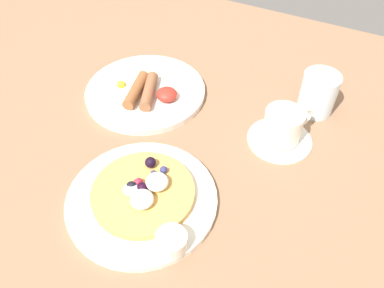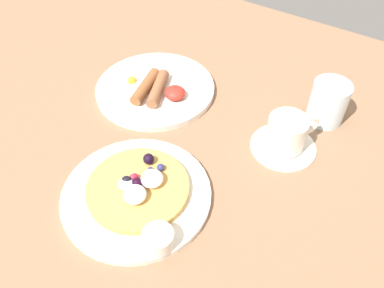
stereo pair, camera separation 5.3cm
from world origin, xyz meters
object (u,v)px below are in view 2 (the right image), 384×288
at_px(pancake_plate, 136,194).
at_px(coffee_saucer, 283,146).
at_px(coffee_cup, 287,132).
at_px(water_glass, 328,102).
at_px(breakfast_plate, 155,89).
at_px(syrup_ramekin, 158,239).

xyz_separation_m(pancake_plate, coffee_saucer, (0.17, 0.25, -0.00)).
bearing_deg(coffee_cup, water_glass, 73.64).
distance_m(coffee_saucer, water_glass, 0.13).
height_order(pancake_plate, water_glass, water_glass).
relative_size(pancake_plate, coffee_saucer, 2.04).
bearing_deg(pancake_plate, breakfast_plate, 119.86).
xyz_separation_m(syrup_ramekin, water_glass, (0.11, 0.42, 0.02)).
bearing_deg(pancake_plate, water_glass, 61.08).
bearing_deg(water_glass, coffee_cup, -106.36).
relative_size(syrup_ramekin, coffee_cup, 0.52).
relative_size(pancake_plate, breakfast_plate, 0.98).
bearing_deg(pancake_plate, coffee_cup, 55.88).
distance_m(breakfast_plate, coffee_cup, 0.31).
bearing_deg(coffee_saucer, breakfast_plate, 179.21).
bearing_deg(pancake_plate, syrup_ramekin, -31.51).
bearing_deg(pancake_plate, coffee_saucer, 55.89).
height_order(syrup_ramekin, coffee_saucer, syrup_ramekin).
distance_m(syrup_ramekin, coffee_saucer, 0.31).
distance_m(coffee_cup, water_glass, 0.13).
distance_m(syrup_ramekin, coffee_cup, 0.31).
bearing_deg(coffee_cup, breakfast_plate, 179.49).
bearing_deg(breakfast_plate, coffee_saucer, -0.79).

